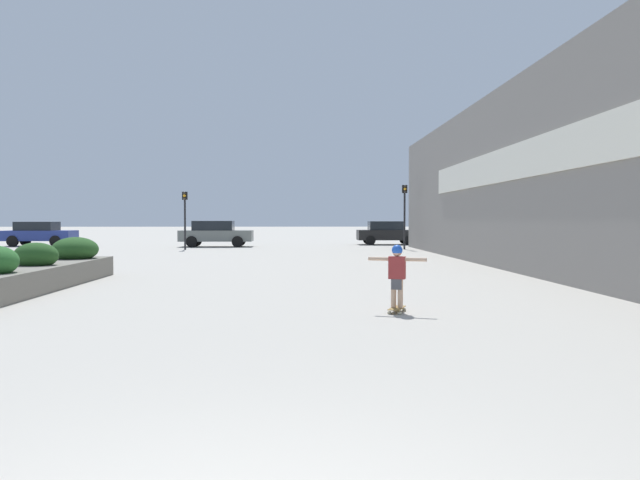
# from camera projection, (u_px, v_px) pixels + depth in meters

# --- Properties ---
(building_wall_right) EXTENTS (0.67, 40.27, 6.22)m
(building_wall_right) POSITION_uv_depth(u_px,v_px,m) (536.00, 172.00, 18.65)
(building_wall_right) COLOR gray
(building_wall_right) RESTS_ON ground_plane
(planter_box) EXTENTS (1.38, 9.41, 1.30)m
(planter_box) POSITION_uv_depth(u_px,v_px,m) (26.00, 272.00, 14.51)
(planter_box) COLOR slate
(planter_box) RESTS_ON ground_plane
(skateboard) EXTENTS (0.42, 0.66, 0.09)m
(skateboard) POSITION_uv_depth(u_px,v_px,m) (397.00, 309.00, 11.30)
(skateboard) COLOR olive
(skateboard) RESTS_ON ground_plane
(skateboarder) EXTENTS (1.02, 0.43, 1.14)m
(skateboarder) POSITION_uv_depth(u_px,v_px,m) (397.00, 270.00, 11.28)
(skateboarder) COLOR tan
(skateboarder) RESTS_ON skateboard
(car_leftmost) EXTENTS (4.10, 2.01, 1.44)m
(car_leftmost) POSITION_uv_depth(u_px,v_px,m) (572.00, 235.00, 38.88)
(car_leftmost) COLOR #BCBCC1
(car_leftmost) RESTS_ON ground_plane
(car_center_left) EXTENTS (4.10, 2.04, 1.58)m
(car_center_left) POSITION_uv_depth(u_px,v_px,m) (387.00, 233.00, 42.18)
(car_center_left) COLOR black
(car_center_left) RESTS_ON ground_plane
(car_center_right) EXTENTS (4.49, 1.90, 1.62)m
(car_center_right) POSITION_uv_depth(u_px,v_px,m) (216.00, 233.00, 38.82)
(car_center_right) COLOR slate
(car_center_right) RESTS_ON ground_plane
(car_rightmost) EXTENTS (4.26, 2.01, 1.56)m
(car_rightmost) POSITION_uv_depth(u_px,v_px,m) (39.00, 233.00, 39.72)
(car_rightmost) COLOR navy
(car_rightmost) RESTS_ON ground_plane
(traffic_light_left) EXTENTS (0.28, 0.30, 3.26)m
(traffic_light_left) POSITION_uv_depth(u_px,v_px,m) (185.00, 210.00, 34.95)
(traffic_light_left) COLOR black
(traffic_light_left) RESTS_ON ground_plane
(traffic_light_right) EXTENTS (0.28, 0.30, 3.66)m
(traffic_light_right) POSITION_uv_depth(u_px,v_px,m) (405.00, 206.00, 35.35)
(traffic_light_right) COLOR black
(traffic_light_right) RESTS_ON ground_plane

